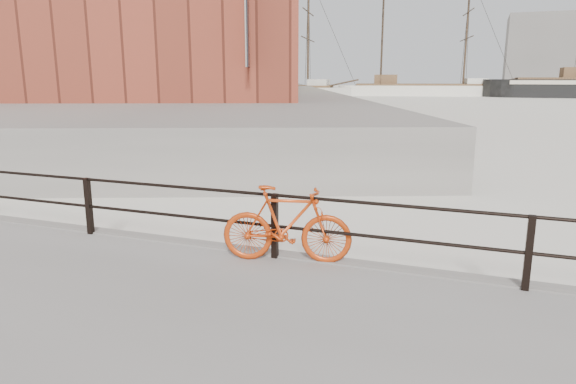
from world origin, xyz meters
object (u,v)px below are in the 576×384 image
Objects in this scene: schooner_left at (269,98)px; schooner_mid at (421,96)px; workboat_far at (181,103)px; bicycle at (287,224)px; workboat_near at (117,113)px.

schooner_mid is at bearing 29.19° from schooner_left.
workboat_far is at bearing -107.84° from schooner_left.
bicycle is 0.06× the size of schooner_mid.
workboat_far reaches higher than bicycle.
schooner_mid is (-7.30, 84.06, -0.93)m from bicycle.
schooner_mid is 2.72× the size of workboat_far.
bicycle is 73.08m from schooner_left.
schooner_mid is at bearing 33.90° from workboat_near.
schooner_mid reaches higher than workboat_far.
schooner_mid is at bearing 82.42° from bicycle.
schooner_left is at bearing 100.19° from bicycle.
schooner_left reaches higher than workboat_far.
schooner_left is 2.23× the size of workboat_near.
workboat_far is (-3.05, -20.33, 0.00)m from schooner_left.
workboat_near is at bearing -118.42° from workboat_far.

